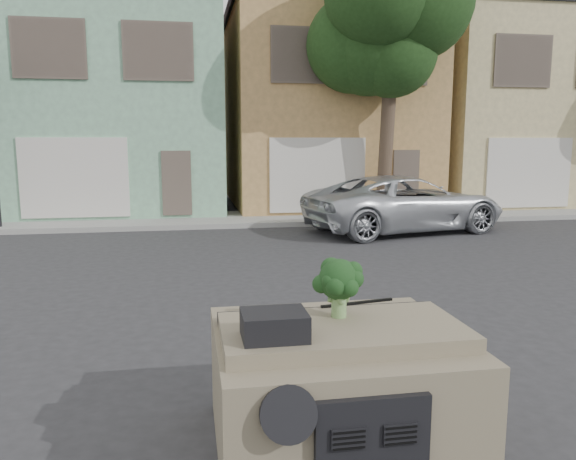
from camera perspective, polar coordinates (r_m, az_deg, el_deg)
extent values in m
plane|color=#303033|center=(7.80, -0.85, -10.09)|extent=(120.00, 120.00, 0.00)
cube|color=gray|center=(17.99, -6.21, 1.09)|extent=(40.00, 3.00, 0.15)
cube|color=#82B793|center=(21.93, -16.48, 11.90)|extent=(7.20, 8.20, 7.55)
cube|color=tan|center=(22.41, 3.39, 12.18)|extent=(7.20, 8.20, 7.55)
cube|color=#CBBA82|center=(25.22, 20.55, 11.29)|extent=(7.20, 8.20, 7.55)
imported|color=silver|center=(16.33, 11.71, -0.13)|extent=(6.16, 3.81, 1.59)
cube|color=#1C3A15|center=(18.23, 10.10, 14.27)|extent=(4.40, 4.00, 8.50)
cube|color=#786D55|center=(4.87, 5.00, -15.27)|extent=(2.00, 1.80, 1.12)
cube|color=black|center=(4.19, -1.40, -9.62)|extent=(0.48, 0.38, 0.20)
cube|color=black|center=(5.08, 7.04, -7.36)|extent=(0.69, 0.15, 0.02)
cube|color=black|center=(4.65, 5.22, -5.84)|extent=(0.58, 0.58, 0.50)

